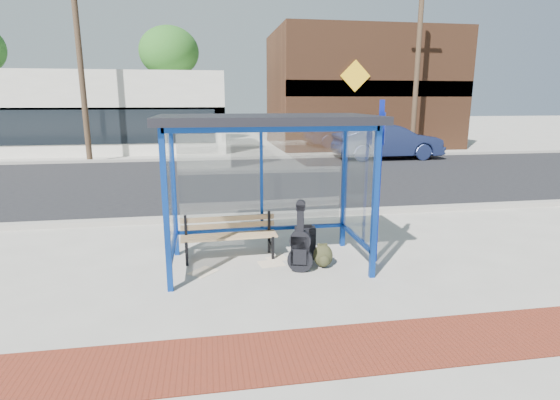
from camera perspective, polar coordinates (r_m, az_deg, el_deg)
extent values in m
plane|color=#B2ADA0|center=(7.25, -1.60, -8.49)|extent=(120.00, 120.00, 0.00)
cube|color=maroon|center=(4.95, 2.79, -19.36)|extent=(60.00, 1.00, 0.01)
cube|color=gray|center=(9.97, -3.90, -2.12)|extent=(60.00, 0.25, 0.12)
cube|color=black|center=(14.95, -5.82, 2.70)|extent=(60.00, 10.00, 0.00)
cube|color=gray|center=(19.97, -6.80, 5.43)|extent=(60.00, 0.25, 0.12)
cube|color=#B2ADA0|center=(21.86, -7.04, 5.93)|extent=(60.00, 4.00, 0.01)
cube|color=navy|center=(6.15, -14.67, -1.59)|extent=(0.08, 0.08, 2.30)
cube|color=navy|center=(6.58, 12.32, -0.52)|extent=(0.08, 0.08, 2.30)
cube|color=navy|center=(7.60, -13.72, 1.22)|extent=(0.08, 0.08, 2.30)
cube|color=navy|center=(7.96, 8.36, 1.97)|extent=(0.08, 0.08, 2.30)
cube|color=navy|center=(7.50, -2.51, 9.98)|extent=(3.00, 0.08, 0.08)
cube|color=navy|center=(6.01, -0.74, 9.25)|extent=(3.00, 0.08, 0.08)
cube|color=navy|center=(6.72, -14.67, 9.23)|extent=(0.08, 1.50, 0.08)
cube|color=navy|center=(7.11, 10.51, 9.62)|extent=(0.08, 1.50, 0.08)
cube|color=navy|center=(7.82, -2.38, -3.77)|extent=(3.00, 0.08, 0.06)
cube|color=navy|center=(7.08, -13.81, -5.96)|extent=(0.08, 1.50, 0.06)
cube|color=navy|center=(7.45, 9.92, -4.81)|extent=(0.08, 1.50, 0.06)
cube|color=navy|center=(7.60, -2.44, 3.11)|extent=(0.05, 0.05, 1.90)
cube|color=silver|center=(7.61, -2.44, 2.81)|extent=(2.84, 0.01, 1.82)
cube|color=silver|center=(6.84, -14.22, 1.27)|extent=(0.02, 1.34, 1.82)
cube|color=silver|center=(7.23, 10.20, 2.08)|extent=(0.02, 1.34, 1.82)
cube|color=black|center=(6.75, -1.73, 10.50)|extent=(3.30, 1.80, 0.12)
cube|color=silver|center=(25.98, -28.07, 10.05)|extent=(18.00, 6.00, 4.00)
cube|color=black|center=(23.20, -30.34, 9.63)|extent=(18.00, 0.10, 0.60)
cube|color=black|center=(23.16, -30.23, 8.15)|extent=(17.00, 0.04, 1.60)
cube|color=#59331E|center=(26.72, 10.33, 13.95)|extent=(10.00, 7.00, 6.40)
cube|color=black|center=(23.49, 13.23, 13.99)|extent=(10.00, 0.10, 0.80)
cube|color=yellow|center=(22.89, 9.81, 15.68)|extent=(1.56, 0.06, 1.56)
cylinder|color=#4C3826|center=(28.76, -13.95, 12.31)|extent=(0.36, 0.36, 5.00)
ellipsoid|color=#1C5117|center=(28.90, -14.29, 18.26)|extent=(3.60, 3.60, 3.06)
cylinder|color=#4C3826|center=(31.66, 15.97, 12.22)|extent=(0.36, 0.36, 5.00)
ellipsoid|color=#1C5117|center=(31.79, 16.32, 17.63)|extent=(3.60, 3.60, 3.06)
cylinder|color=#4C3826|center=(20.76, -24.59, 15.58)|extent=(0.24, 0.24, 8.00)
cylinder|color=#4C3826|center=(22.43, 17.46, 15.86)|extent=(0.24, 0.24, 8.00)
cube|color=black|center=(7.31, -12.10, -6.89)|extent=(0.05, 0.05, 0.40)
cube|color=black|center=(7.59, -12.16, -4.74)|extent=(0.05, 0.05, 0.76)
cube|color=black|center=(7.48, -12.10, -6.45)|extent=(0.06, 0.36, 0.04)
cube|color=black|center=(7.43, -0.95, -6.28)|extent=(0.05, 0.05, 0.40)
cube|color=black|center=(7.70, -1.44, -4.19)|extent=(0.05, 0.05, 0.76)
cube|color=black|center=(7.59, -1.20, -5.86)|extent=(0.06, 0.36, 0.04)
cube|color=tan|center=(7.30, -6.54, -5.06)|extent=(1.61, 0.14, 0.03)
cube|color=tan|center=(7.39, -6.61, -4.83)|extent=(1.61, 0.14, 0.03)
cube|color=tan|center=(7.48, -6.68, -4.60)|extent=(1.61, 0.14, 0.03)
cube|color=tan|center=(7.58, -6.75, -4.38)|extent=(1.61, 0.14, 0.03)
cube|color=tan|center=(7.57, -6.80, -3.33)|extent=(1.61, 0.09, 0.09)
cube|color=tan|center=(7.54, -6.82, -2.42)|extent=(1.61, 0.09, 0.09)
cylinder|color=black|center=(6.92, 2.63, -7.78)|extent=(0.42, 0.22, 0.40)
cylinder|color=black|center=(6.82, 2.66, -5.31)|extent=(0.35, 0.20, 0.33)
cube|color=black|center=(6.87, 2.65, -6.59)|extent=(0.31, 0.19, 0.48)
cube|color=black|center=(6.72, 2.69, -2.69)|extent=(0.13, 0.12, 0.48)
cube|color=black|center=(6.67, 2.71, -0.96)|extent=(0.16, 0.13, 0.10)
cube|color=black|center=(7.45, 3.29, -5.59)|extent=(0.37, 0.26, 0.54)
cylinder|color=black|center=(7.52, 2.28, -7.46)|extent=(0.07, 0.20, 0.05)
cylinder|color=black|center=(7.55, 4.24, -7.41)|extent=(0.07, 0.20, 0.05)
cube|color=black|center=(7.36, 3.32, -3.38)|extent=(0.22, 0.06, 0.04)
cube|color=black|center=(7.34, 3.38, -5.76)|extent=(0.28, 0.05, 0.30)
ellipsoid|color=#292A17|center=(7.16, 5.64, -7.22)|extent=(0.34, 0.25, 0.37)
ellipsoid|color=#292A17|center=(7.07, 5.79, -7.93)|extent=(0.19, 0.14, 0.19)
cube|color=#292A17|center=(7.12, 5.64, -5.83)|extent=(0.11, 0.05, 0.03)
cube|color=#0E1F9C|center=(7.24, 12.70, 2.11)|extent=(0.10, 0.10, 2.65)
cube|color=#0E1F9C|center=(7.13, 13.46, 9.08)|extent=(0.16, 0.31, 0.50)
cube|color=white|center=(7.06, -9.98, -9.24)|extent=(0.51, 0.52, 0.01)
cube|color=white|center=(7.30, -1.12, -8.30)|extent=(0.45, 0.37, 0.01)
cube|color=white|center=(7.52, -0.37, -7.63)|extent=(0.40, 0.35, 0.01)
imported|color=#192247|center=(20.57, 13.85, 7.45)|extent=(4.87, 1.72, 1.60)
cylinder|color=red|center=(23.43, 18.85, 6.52)|extent=(0.20, 0.20, 0.59)
sphere|color=red|center=(23.40, 18.91, 7.30)|extent=(0.22, 0.22, 0.22)
cylinder|color=red|center=(23.42, 18.87, 6.76)|extent=(0.33, 0.20, 0.10)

